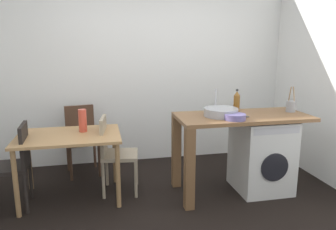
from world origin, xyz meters
TOP-DOWN VIEW (x-y plane):
  - ground_plane at (0.00, 0.00)m, footprint 5.46×5.46m
  - wall_back at (0.00, 1.75)m, footprint 4.60×0.10m
  - dining_table at (-0.97, 0.62)m, footprint 1.10×0.76m
  - chair_person_seat at (-1.52, 0.52)m, footprint 0.42×0.42m
  - chair_opposite at (-0.50, 0.68)m, footprint 0.45×0.45m
  - chair_spare_by_wall at (-0.89, 1.39)m, footprint 0.46×0.46m
  - kitchen_counter at (0.74, 0.39)m, footprint 1.50×0.68m
  - washing_machine at (1.21, 0.38)m, footprint 0.60×0.61m
  - sink_basin at (0.69, 0.39)m, footprint 0.38×0.38m
  - tap at (0.69, 0.57)m, footprint 0.02×0.02m
  - bottle_tall_green at (0.96, 0.59)m, footprint 0.07×0.07m
  - mixing_bowl at (0.77, 0.19)m, footprint 0.23×0.23m
  - utensil_crock at (1.58, 0.44)m, footprint 0.11×0.11m
  - vase at (-0.82, 0.72)m, footprint 0.09×0.09m
  - scissors at (0.90, 0.29)m, footprint 0.15×0.06m

SIDE VIEW (x-z plane):
  - ground_plane at x=0.00m, z-range 0.00..0.00m
  - washing_machine at x=1.21m, z-range 0.00..0.86m
  - chair_person_seat at x=-1.52m, z-range 0.06..0.96m
  - chair_opposite at x=-0.50m, z-range 0.06..0.96m
  - chair_spare_by_wall at x=-0.89m, z-range 0.06..0.96m
  - dining_table at x=-0.97m, z-range 0.27..1.01m
  - kitchen_counter at x=0.74m, z-range 0.30..1.22m
  - vase at x=-0.82m, z-range 0.74..0.99m
  - scissors at x=0.90m, z-range 0.92..0.93m
  - mixing_bowl at x=0.77m, z-range 0.92..0.99m
  - sink_basin at x=0.69m, z-range 0.92..1.01m
  - utensil_crock at x=1.58m, z-range 0.84..1.14m
  - bottle_tall_green at x=0.96m, z-range 0.91..1.17m
  - tap at x=0.69m, z-range 0.92..1.20m
  - wall_back at x=0.00m, z-range 0.00..2.70m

